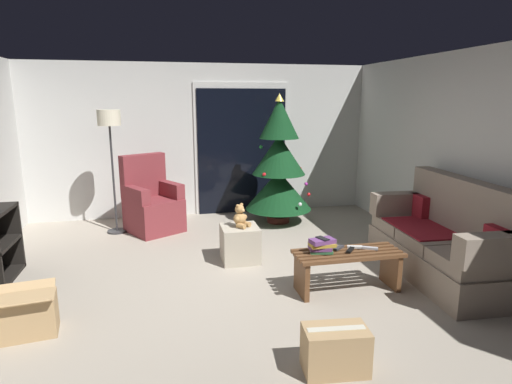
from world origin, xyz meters
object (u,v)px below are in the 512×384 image
object	(u,v)px
remote_black	(350,250)
ottoman	(240,244)
remote_graphite	(339,248)
book_stack	(321,246)
armchair	(152,204)
cardboard_box_open_near_shelf	(25,316)
couch	(444,241)
floor_lamp	(110,130)
cell_phone	(323,238)
remote_white	(355,247)
coffee_table	(348,265)
cardboard_box_taped_mid_floor	(335,350)
remote_silver	(370,248)
christmas_tree	(279,167)
teddy_bear_honey	(240,217)

from	to	relation	value
remote_black	ottoman	world-z (taller)	remote_black
remote_black	remote_graphite	xyz separation A→B (m)	(-0.09, 0.09, 0.00)
book_stack	armchair	bearing A→B (deg)	124.54
cardboard_box_open_near_shelf	couch	bearing A→B (deg)	4.83
floor_lamp	ottoman	bearing A→B (deg)	-43.85
cell_phone	armchair	bearing A→B (deg)	104.61
couch	ottoman	xyz separation A→B (m)	(-2.11, 0.92, -0.18)
cell_phone	cardboard_box_open_near_shelf	bearing A→B (deg)	165.54
book_stack	remote_white	bearing A→B (deg)	6.93
remote_graphite	remote_white	bearing A→B (deg)	49.43
floor_lamp	coffee_table	bearing A→B (deg)	-45.65
couch	remote_black	distance (m)	1.17
ottoman	cardboard_box_taped_mid_floor	distance (m)	2.29
remote_silver	armchair	xyz separation A→B (m)	(-2.23, 2.50, -0.03)
cardboard_box_open_near_shelf	christmas_tree	bearing A→B (deg)	43.56
remote_silver	floor_lamp	xyz separation A→B (m)	(-2.76, 2.54, 1.08)
remote_white	armchair	distance (m)	3.21
cardboard_box_taped_mid_floor	ottoman	bearing A→B (deg)	97.14
remote_graphite	cardboard_box_open_near_shelf	size ratio (longest dim) A/B	0.30
ottoman	teddy_bear_honey	bearing A→B (deg)	-48.47
coffee_table	armchair	xyz separation A→B (m)	(-1.98, 2.52, 0.13)
cell_phone	floor_lamp	distance (m)	3.50
cell_phone	teddy_bear_honey	distance (m)	1.20
cardboard_box_open_near_shelf	remote_white	bearing A→B (deg)	5.83
coffee_table	remote_graphite	size ratio (longest dim) A/B	7.05
coffee_table	armchair	distance (m)	3.21
remote_silver	remote_white	bearing A→B (deg)	92.67
remote_graphite	teddy_bear_honey	xyz separation A→B (m)	(-0.86, 0.94, 0.12)
remote_black	cardboard_box_open_near_shelf	size ratio (longest dim) A/B	0.30
remote_silver	remote_black	bearing A→B (deg)	120.79
book_stack	christmas_tree	world-z (taller)	christmas_tree
cell_phone	cardboard_box_taped_mid_floor	world-z (taller)	cell_phone
teddy_bear_honey	book_stack	bearing A→B (deg)	-57.14
remote_black	remote_white	bearing A→B (deg)	81.61
cell_phone	ottoman	distance (m)	1.26
book_stack	ottoman	world-z (taller)	book_stack
remote_white	teddy_bear_honey	size ratio (longest dim) A/B	0.55
ottoman	remote_white	bearing A→B (deg)	-42.68
coffee_table	ottoman	bearing A→B (deg)	131.53
coffee_table	cell_phone	size ratio (longest dim) A/B	7.64
coffee_table	cell_phone	bearing A→B (deg)	173.16
remote_white	christmas_tree	bearing A→B (deg)	19.60
remote_silver	coffee_table	bearing A→B (deg)	123.19
remote_white	cardboard_box_taped_mid_floor	bearing A→B (deg)	166.38
couch	christmas_tree	bearing A→B (deg)	116.52
armchair	cardboard_box_open_near_shelf	xyz separation A→B (m)	(-0.98, -2.75, -0.23)
remote_white	cardboard_box_open_near_shelf	size ratio (longest dim) A/B	0.30
book_stack	ottoman	xyz separation A→B (m)	(-0.65, 1.01, -0.28)
remote_black	book_stack	distance (m)	0.31
coffee_table	christmas_tree	distance (m)	2.64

